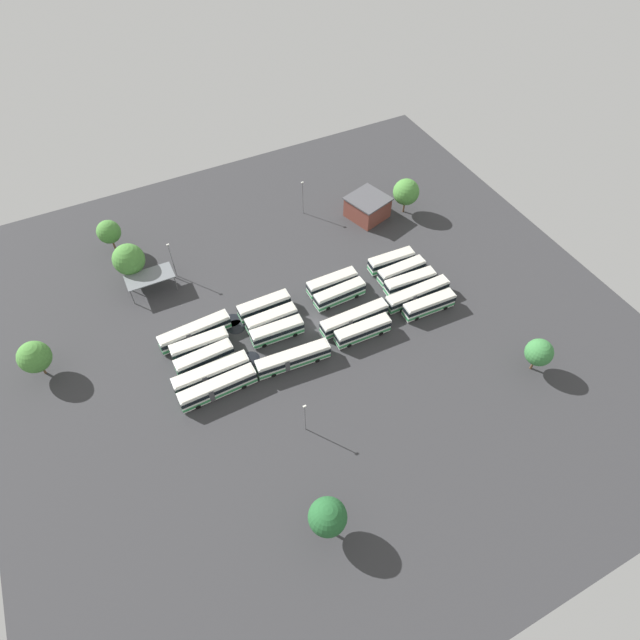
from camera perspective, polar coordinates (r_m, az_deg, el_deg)
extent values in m
plane|color=#333335|center=(106.01, -0.72, -0.44)|extent=(123.04, 123.04, 0.00)
cube|color=silver|center=(96.64, -11.09, -7.25)|extent=(14.33, 2.94, 3.09)
cube|color=beige|center=(95.31, -11.23, -6.72)|extent=(13.76, 2.72, 0.14)
cube|color=black|center=(96.23, -11.13, -7.09)|extent=(14.40, 2.98, 0.99)
cube|color=#2D8C4C|center=(97.35, -11.01, -7.52)|extent=(14.40, 2.98, 0.62)
cube|color=black|center=(96.99, -7.22, -5.45)|extent=(0.11, 2.13, 1.14)
cube|color=#47474C|center=(96.52, -11.95, -7.59)|extent=(0.96, 2.67, 2.96)
cylinder|color=black|center=(98.86, -8.83, -6.18)|extent=(1.01, 0.32, 1.00)
cylinder|color=black|center=(97.56, -8.30, -7.22)|extent=(1.01, 0.32, 1.00)
cylinder|color=black|center=(98.16, -13.63, -8.11)|extent=(1.01, 0.32, 1.00)
cylinder|color=black|center=(96.85, -13.16, -9.18)|extent=(1.01, 0.32, 1.00)
cube|color=silver|center=(98.57, -11.77, -5.75)|extent=(14.30, 2.73, 3.09)
cube|color=beige|center=(97.26, -11.92, -5.21)|extent=(13.72, 2.51, 0.14)
cube|color=black|center=(98.17, -11.81, -5.59)|extent=(14.37, 2.77, 0.99)
cube|color=#2D8C4C|center=(99.27, -11.69, -6.03)|extent=(14.37, 2.77, 0.62)
cube|color=black|center=(98.86, -7.96, -4.05)|extent=(0.08, 2.13, 1.14)
cube|color=#47474C|center=(98.47, -12.62, -6.08)|extent=(0.92, 2.65, 2.96)
cylinder|color=black|center=(100.76, -9.53, -4.76)|extent=(1.00, 0.31, 1.00)
cylinder|color=black|center=(99.40, -9.03, -5.77)|extent=(1.00, 0.31, 1.00)
cylinder|color=black|center=(100.14, -14.25, -6.58)|extent=(1.00, 0.31, 1.00)
cylinder|color=black|center=(98.77, -13.82, -7.63)|extent=(1.00, 0.31, 1.00)
cube|color=silver|center=(100.85, -12.50, -4.12)|extent=(11.20, 3.10, 3.09)
cube|color=beige|center=(99.58, -12.66, -3.58)|extent=(10.75, 2.87, 0.14)
cube|color=black|center=(100.46, -12.55, -3.96)|extent=(11.26, 3.14, 0.99)
cube|color=#2D8C4C|center=(101.54, -12.42, -4.41)|extent=(11.26, 3.14, 0.62)
cube|color=black|center=(101.04, -9.66, -2.71)|extent=(0.16, 2.13, 1.14)
cylinder|color=black|center=(103.00, -10.86, -3.35)|extent=(1.01, 0.35, 1.00)
cylinder|color=black|center=(101.59, -10.35, -4.30)|extent=(1.01, 0.35, 1.00)
cylinder|color=black|center=(102.39, -14.39, -4.82)|extent=(1.01, 0.35, 1.00)
cylinder|color=black|center=(100.96, -13.93, -5.80)|extent=(1.01, 0.35, 1.00)
cube|color=silver|center=(103.00, -12.98, -2.67)|extent=(11.20, 2.79, 3.09)
cube|color=beige|center=(101.75, -13.14, -2.12)|extent=(10.75, 2.57, 0.14)
cube|color=black|center=(102.62, -13.03, -2.50)|extent=(11.26, 2.83, 0.99)
cube|color=#2D8C4C|center=(103.67, -12.90, -2.96)|extent=(11.26, 2.83, 0.62)
cube|color=black|center=(102.99, -10.12, -1.42)|extent=(0.10, 2.13, 1.14)
cylinder|color=black|center=(105.03, -11.27, -2.01)|extent=(1.01, 0.32, 1.00)
cylinder|color=black|center=(103.55, -10.86, -2.95)|extent=(1.01, 0.32, 1.00)
cylinder|color=black|center=(104.67, -14.83, -3.28)|extent=(1.01, 0.32, 1.00)
cylinder|color=black|center=(103.18, -14.47, -4.25)|extent=(1.01, 0.32, 1.00)
cube|color=silver|center=(105.27, -13.50, -1.26)|extent=(14.40, 3.41, 3.09)
cube|color=beige|center=(104.04, -13.66, -0.71)|extent=(13.82, 3.17, 0.14)
cube|color=black|center=(104.89, -13.55, -1.09)|extent=(14.47, 3.45, 0.99)
cube|color=#2D8C4C|center=(105.92, -13.41, -1.55)|extent=(14.47, 3.45, 0.62)
cube|color=black|center=(105.79, -10.00, 0.44)|extent=(0.18, 2.13, 1.14)
cube|color=#47474C|center=(105.12, -14.28, -1.59)|extent=(1.05, 2.69, 2.96)
cylinder|color=black|center=(107.59, -11.44, -0.36)|extent=(1.02, 0.36, 1.00)
cylinder|color=black|center=(106.08, -10.95, -1.23)|extent=(1.02, 0.36, 1.00)
cylinder|color=black|center=(106.70, -15.78, -2.20)|extent=(1.02, 0.36, 1.00)
cylinder|color=black|center=(105.18, -15.35, -3.09)|extent=(1.02, 0.36, 1.00)
cube|color=silver|center=(98.58, -2.95, -4.24)|extent=(14.43, 3.65, 3.09)
cube|color=beige|center=(97.28, -2.98, -3.68)|extent=(13.84, 3.41, 0.14)
cube|color=black|center=(98.18, -2.96, -4.07)|extent=(14.50, 3.70, 0.99)
cube|color=#2D8C4C|center=(99.28, -2.93, -4.53)|extent=(14.50, 3.70, 0.62)
cube|color=black|center=(99.61, 0.90, -2.76)|extent=(0.22, 2.12, 1.14)
cube|color=#47474C|center=(98.32, -3.80, -4.52)|extent=(1.10, 2.71, 2.96)
cylinder|color=black|center=(101.19, -0.80, -3.40)|extent=(1.02, 0.37, 1.00)
cylinder|color=black|center=(99.89, -0.29, -4.42)|extent=(1.02, 0.37, 1.00)
cylinder|color=black|center=(99.67, -5.55, -4.95)|extent=(1.02, 0.37, 1.00)
cylinder|color=black|center=(98.35, -5.09, -6.00)|extent=(1.02, 0.37, 1.00)
cube|color=silver|center=(102.76, -4.70, -1.25)|extent=(10.60, 3.05, 3.09)
cube|color=beige|center=(101.51, -4.76, -0.68)|extent=(10.17, 2.82, 0.14)
cube|color=black|center=(102.38, -4.72, -1.08)|extent=(10.65, 3.09, 0.99)
cube|color=#2D8C4C|center=(103.44, -4.67, -1.55)|extent=(10.65, 3.09, 0.62)
cube|color=black|center=(103.39, -2.01, -0.11)|extent=(0.15, 2.13, 1.14)
cylinder|color=black|center=(105.15, -3.24, -0.68)|extent=(1.01, 0.34, 1.00)
cylinder|color=black|center=(103.74, -2.75, -1.61)|extent=(1.01, 0.34, 1.00)
cylinder|color=black|center=(104.00, -6.56, -1.82)|extent=(1.01, 0.34, 1.00)
cylinder|color=black|center=(102.57, -6.11, -2.78)|extent=(1.01, 0.34, 1.00)
cube|color=silver|center=(104.83, -5.32, 0.07)|extent=(10.43, 2.60, 3.09)
cube|color=beige|center=(103.60, -5.39, 0.64)|extent=(10.01, 2.39, 0.14)
cube|color=black|center=(104.45, -5.34, 0.24)|extent=(10.48, 2.63, 0.99)
cube|color=#2D8C4C|center=(105.49, -5.29, -0.23)|extent=(10.48, 2.63, 0.62)
cube|color=black|center=(105.58, -2.75, 1.26)|extent=(0.06, 2.13, 1.14)
cylinder|color=black|center=(107.29, -3.94, 0.64)|extent=(1.00, 0.30, 1.00)
cylinder|color=black|center=(105.85, -3.41, -0.23)|extent=(1.00, 0.30, 1.00)
cylinder|color=black|center=(105.98, -7.13, -0.56)|extent=(1.00, 0.30, 1.00)
cylinder|color=black|center=(104.53, -6.64, -1.46)|extent=(1.00, 0.30, 1.00)
cube|color=silver|center=(107.28, -6.11, 1.51)|extent=(10.84, 2.61, 3.09)
cube|color=beige|center=(106.08, -6.18, 2.08)|extent=(10.41, 2.40, 0.14)
cube|color=black|center=(106.91, -6.13, 1.68)|extent=(10.89, 2.65, 0.99)
cube|color=#2D8C4C|center=(107.92, -6.08, 1.20)|extent=(10.89, 2.65, 0.62)
cube|color=black|center=(108.07, -3.49, 2.70)|extent=(0.06, 2.13, 1.14)
cylinder|color=black|center=(109.75, -4.69, 2.06)|extent=(1.00, 0.30, 1.00)
cylinder|color=black|center=(108.26, -4.18, 1.22)|extent=(1.00, 0.30, 1.00)
cylinder|color=black|center=(108.42, -7.93, 0.85)|extent=(1.00, 0.30, 1.00)
cylinder|color=black|center=(106.91, -7.46, -0.01)|extent=(1.00, 0.30, 1.00)
cube|color=silver|center=(102.86, 4.67, -1.18)|extent=(11.47, 2.92, 3.09)
cube|color=beige|center=(101.61, 4.73, -0.61)|extent=(11.01, 2.70, 0.14)
cube|color=black|center=(102.48, 4.69, -1.01)|extent=(11.53, 2.96, 0.99)
cube|color=#2D8C4C|center=(103.53, 4.64, -1.48)|extent=(11.53, 2.96, 0.62)
cube|color=black|center=(104.48, 7.45, 0.07)|extent=(0.12, 2.13, 1.14)
cylinder|color=black|center=(105.77, 6.01, -0.54)|extent=(1.01, 0.33, 1.00)
cylinder|color=black|center=(104.53, 6.64, -1.46)|extent=(1.01, 0.33, 1.00)
cylinder|color=black|center=(103.41, 2.59, -1.83)|extent=(1.01, 0.33, 1.00)
cylinder|color=black|center=(102.15, 3.19, -2.79)|extent=(1.01, 0.33, 1.00)
cube|color=silver|center=(104.74, 3.75, 0.16)|extent=(14.29, 2.69, 3.09)
cube|color=beige|center=(103.51, 3.80, 0.74)|extent=(13.72, 2.48, 0.14)
cube|color=black|center=(104.36, 3.77, 0.34)|extent=(14.36, 2.73, 0.99)
cube|color=#2D8C4C|center=(105.40, 3.73, -0.14)|extent=(14.36, 2.73, 0.62)
cube|color=black|center=(107.02, 7.10, 1.70)|extent=(0.07, 2.13, 1.14)
cube|color=#47474C|center=(104.20, 3.00, -0.14)|extent=(0.92, 2.65, 2.96)
cylinder|color=black|center=(108.03, 5.44, 0.95)|extent=(1.00, 0.31, 1.00)
cylinder|color=black|center=(106.77, 6.10, 0.09)|extent=(1.00, 0.31, 1.00)
cylinder|color=black|center=(104.97, 1.30, -0.71)|extent=(1.00, 0.31, 1.00)
cylinder|color=black|center=(103.67, 1.92, -1.62)|extent=(1.00, 0.31, 1.00)
cube|color=silver|center=(109.00, 2.16, 2.84)|extent=(11.23, 2.98, 3.09)
cube|color=beige|center=(107.82, 2.18, 3.42)|extent=(10.78, 2.76, 0.14)
cube|color=black|center=(108.64, 2.17, 3.02)|extent=(11.29, 3.02, 0.99)
cube|color=#2D8C4C|center=(109.63, 2.14, 2.53)|extent=(11.29, 3.02, 0.62)
cube|color=black|center=(110.70, 4.67, 4.06)|extent=(0.13, 2.13, 1.14)
cylinder|color=black|center=(111.94, 3.36, 3.39)|extent=(1.01, 0.33, 1.00)
cylinder|color=black|center=(110.60, 4.00, 2.60)|extent=(1.01, 0.33, 1.00)
cylinder|color=black|center=(109.50, 0.26, 2.13)|extent=(1.01, 0.33, 1.00)
cylinder|color=black|center=(108.12, 0.87, 1.30)|extent=(1.01, 0.33, 1.00)
cube|color=silver|center=(111.21, 1.32, 4.08)|extent=(10.94, 2.64, 3.09)
cube|color=beige|center=(110.05, 1.34, 4.67)|extent=(10.51, 2.43, 0.14)
cube|color=black|center=(110.85, 1.33, 4.26)|extent=(11.00, 2.68, 0.99)
cube|color=#2D8C4C|center=(111.83, 1.32, 3.78)|extent=(11.00, 2.68, 0.62)
cube|color=black|center=(112.74, 3.80, 5.20)|extent=(0.07, 2.13, 1.14)
cylinder|color=black|center=(114.07, 2.54, 4.55)|extent=(1.00, 0.30, 1.00)
cylinder|color=black|center=(112.64, 3.12, 3.78)|extent=(1.00, 0.30, 1.00)
cylinder|color=black|center=(111.82, -0.51, 3.43)|extent=(1.00, 0.30, 1.00)
cylinder|color=black|center=(110.37, 0.04, 2.63)|extent=(1.00, 0.30, 1.00)
cube|color=silver|center=(109.20, 11.79, 1.62)|extent=(11.22, 3.01, 3.09)
cube|color=beige|center=(108.02, 11.93, 2.19)|extent=(10.77, 2.79, 0.14)
cube|color=black|center=(108.84, 11.84, 1.79)|extent=(11.28, 3.05, 0.99)
cube|color=#2D8C4C|center=(109.83, 11.72, 1.32)|extent=(11.28, 3.05, 0.62)
cube|color=black|center=(111.43, 14.24, 2.70)|extent=(0.14, 2.13, 1.14)
cylinder|color=black|center=(112.38, 12.84, 2.12)|extent=(1.01, 0.34, 1.00)
cylinder|color=black|center=(111.20, 13.50, 1.28)|extent=(1.01, 0.34, 1.00)
cylinder|color=black|center=(109.28, 9.84, 1.02)|extent=(1.01, 0.34, 1.00)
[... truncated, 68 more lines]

